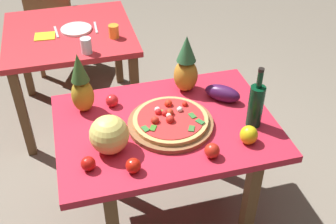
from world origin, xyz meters
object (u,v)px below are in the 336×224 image
(melon, at_px, (109,135))
(background_table, at_px, (71,44))
(pizza_board, at_px, (171,124))
(pizza, at_px, (170,119))
(pineapple_left, at_px, (186,67))
(wine_bottle, at_px, (256,105))
(napkin_folded, at_px, (45,36))
(drinking_glass_water, at_px, (86,46))
(tomato_beside_pepper, at_px, (212,151))
(display_table, at_px, (166,138))
(bell_pepper, at_px, (249,135))
(drinking_glass_juice, at_px, (114,31))
(tomato_by_bottle, at_px, (133,166))
(knife_utensil, at_px, (96,27))
(tomato_near_board, at_px, (112,101))
(dining_chair, at_px, (56,25))
(eggplant, at_px, (223,93))
(dinner_plate, at_px, (76,29))
(fork_utensil, at_px, (56,32))
(tomato_at_corner, at_px, (88,164))
(pineapple_right, at_px, (81,86))

(melon, bearing_deg, background_table, 94.43)
(pizza_board, xyz_separation_m, pizza, (-0.00, 0.00, 0.03))
(pineapple_left, bearing_deg, wine_bottle, -58.10)
(background_table, relative_size, napkin_folded, 6.49)
(drinking_glass_water, height_order, napkin_folded, drinking_glass_water)
(tomato_beside_pepper, xyz_separation_m, drinking_glass_water, (-0.46, 1.14, 0.02))
(display_table, bearing_deg, tomato_beside_pepper, -63.51)
(bell_pepper, xyz_separation_m, drinking_glass_juice, (-0.45, 1.26, 0.00))
(tomato_by_bottle, bearing_deg, melon, 114.40)
(tomato_by_bottle, distance_m, knife_utensil, 1.49)
(pineapple_left, bearing_deg, drinking_glass_juice, 111.33)
(tomato_beside_pepper, relative_size, napkin_folded, 0.52)
(tomato_beside_pepper, relative_size, knife_utensil, 0.40)
(melon, relative_size, tomato_near_board, 2.72)
(tomato_beside_pepper, bearing_deg, background_table, 110.28)
(drinking_glass_juice, bearing_deg, dining_chair, 114.94)
(background_table, distance_m, eggplant, 1.33)
(display_table, height_order, wine_bottle, wine_bottle)
(tomato_by_bottle, distance_m, dinner_plate, 1.49)
(tomato_beside_pepper, bearing_deg, fork_utensil, 113.15)
(tomato_by_bottle, bearing_deg, pineapple_left, 53.63)
(tomato_near_board, relative_size, fork_utensil, 0.38)
(background_table, relative_size, bell_pepper, 9.45)
(pineapple_left, height_order, tomato_beside_pepper, pineapple_left)
(wine_bottle, relative_size, tomato_beside_pepper, 4.60)
(fork_utensil, bearing_deg, melon, -86.66)
(knife_utensil, bearing_deg, tomato_beside_pepper, -74.82)
(tomato_by_bottle, relative_size, drinking_glass_juice, 0.78)
(tomato_by_bottle, xyz_separation_m, drinking_glass_juice, (0.12, 1.31, 0.01))
(pizza_board, height_order, tomato_beside_pepper, tomato_beside_pepper)
(melon, bearing_deg, pizza_board, 17.28)
(dining_chair, xyz_separation_m, tomato_near_board, (0.26, -1.65, 0.29))
(pineapple_left, height_order, tomato_near_board, pineapple_left)
(pizza, distance_m, tomato_beside_pepper, 0.30)
(tomato_beside_pepper, bearing_deg, knife_utensil, 103.45)
(drinking_glass_juice, bearing_deg, dinner_plate, 144.03)
(pineapple_left, bearing_deg, pizza_board, -119.91)
(background_table, height_order, pizza_board, pizza_board)
(pizza, bearing_deg, tomato_near_board, 136.97)
(bell_pepper, bearing_deg, tomato_at_corner, 178.88)
(pineapple_left, relative_size, tomato_at_corner, 5.03)
(napkin_folded, bearing_deg, tomato_by_bottle, -76.55)
(knife_utensil, bearing_deg, bell_pepper, -66.91)
(dinner_plate, bearing_deg, dining_chair, 102.61)
(pineapple_right, relative_size, dinner_plate, 1.56)
(background_table, relative_size, tomato_beside_pepper, 12.52)
(wine_bottle, bearing_deg, pineapple_right, 157.05)
(pizza_board, distance_m, tomato_near_board, 0.36)
(bell_pepper, bearing_deg, tomato_beside_pepper, -165.96)
(pineapple_right, bearing_deg, tomato_at_corner, -93.69)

